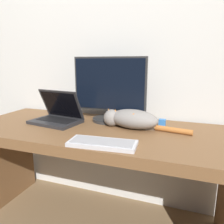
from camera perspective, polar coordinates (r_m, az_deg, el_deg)
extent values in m
cube|color=silver|center=(1.70, 1.04, 19.28)|extent=(6.40, 0.06, 2.60)
cube|color=brown|center=(1.38, -4.41, -5.33)|extent=(1.66, 0.68, 0.06)
cube|color=brown|center=(1.96, -26.42, -12.25)|extent=(0.04, 0.63, 0.65)
cylinder|color=#282828|center=(1.53, -0.71, -1.91)|extent=(0.23, 0.23, 0.02)
cylinder|color=#282828|center=(1.52, -0.72, -0.35)|extent=(0.04, 0.04, 0.07)
cube|color=#282828|center=(1.49, -0.66, 7.31)|extent=(0.51, 0.02, 0.36)
cube|color=black|center=(1.48, -0.81, 7.27)|extent=(0.49, 0.01, 0.34)
cube|color=#232326|center=(1.52, -14.54, -2.46)|extent=(0.35, 0.26, 0.02)
cube|color=black|center=(1.53, -14.24, -1.93)|extent=(0.28, 0.16, 0.00)
cube|color=#232326|center=(1.54, -13.15, 1.99)|extent=(0.33, 0.14, 0.20)
cube|color=black|center=(1.54, -13.26, 1.88)|extent=(0.30, 0.12, 0.18)
cube|color=#BCBCC1|center=(1.09, -2.50, -8.20)|extent=(0.35, 0.16, 0.02)
cube|color=#939397|center=(1.08, -2.51, -7.65)|extent=(0.32, 0.13, 0.00)
ellipsoid|color=gray|center=(1.36, 5.57, -1.82)|extent=(0.34, 0.22, 0.12)
ellipsoid|color=#AD662D|center=(1.34, 6.22, -0.57)|extent=(0.16, 0.15, 0.05)
sphere|color=gray|center=(1.40, 0.00, -1.51)|extent=(0.11, 0.11, 0.11)
cone|color=#AD662D|center=(1.40, -0.86, 0.36)|extent=(0.03, 0.03, 0.03)
cone|color=#AD662D|center=(1.38, 0.88, 0.14)|extent=(0.03, 0.03, 0.03)
cylinder|color=#AD662D|center=(1.32, 15.74, -4.57)|extent=(0.22, 0.07, 0.03)
cube|color=#2D6BB7|center=(1.45, 12.97, -2.70)|extent=(0.04, 0.04, 0.04)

